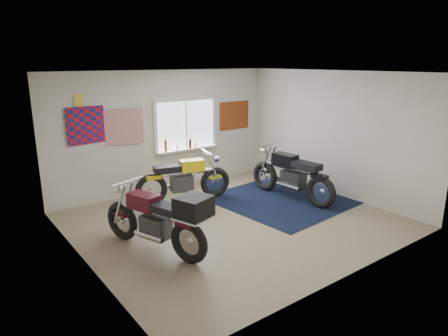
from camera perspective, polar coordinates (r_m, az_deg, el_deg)
ground at (r=7.53m, az=1.46°, el=-7.51°), size 5.50×5.50×0.00m
room_shell at (r=7.06m, az=1.54°, el=4.86°), size 5.50×5.50×5.50m
navy_rug at (r=8.69m, az=8.10°, el=-4.47°), size 2.70×2.80×0.01m
window_assembly at (r=9.39m, az=-5.47°, el=5.69°), size 1.66×0.17×1.26m
oil_bottles at (r=9.27m, az=-6.59°, el=3.28°), size 0.85×0.07×0.28m
flag_display at (r=8.32m, az=-20.06°, el=9.07°), size 1.60×0.10×1.17m
triumph_poster at (r=10.20m, az=1.49°, el=7.53°), size 0.90×0.03×0.70m
yellow_triumph at (r=8.45m, az=-5.80°, el=-1.73°), size 2.04×0.75×1.04m
black_chrome_bike at (r=8.65m, az=9.65°, el=-1.20°), size 0.68×2.22×1.14m
maroon_tourer at (r=6.20m, az=-9.00°, el=-7.32°), size 1.02×2.06×1.06m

